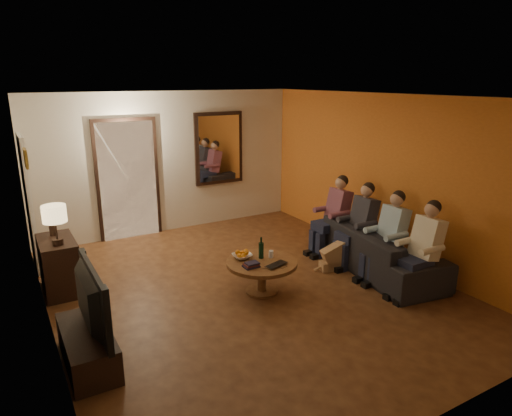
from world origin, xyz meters
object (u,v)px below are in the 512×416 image
person_a (423,253)px  coffee_table (262,277)px  dog (337,252)px  person_b (389,239)px  dresser (59,265)px  person_d (335,218)px  laptop (279,266)px  person_c (360,228)px  sofa (378,249)px  tv (82,301)px  tv_stand (88,347)px  table_lamp (56,225)px  wine_bottle (261,247)px  bowl (242,256)px

person_a → coffee_table: size_ratio=1.25×
dog → person_b: bearing=-40.1°
dresser → person_b: size_ratio=0.69×
person_a → person_d: bearing=90.0°
person_d → laptop: bearing=-150.8°
person_c → person_d: 0.60m
sofa → person_a: 0.94m
person_a → dog: 1.32m
tv → person_d: person_d is taller
person_d → person_c: bearing=-90.0°
tv_stand → person_a: size_ratio=0.91×
tv → laptop: 2.48m
table_lamp → person_a: (4.17, -2.32, -0.41)m
person_b → tv: bearing=179.8°
tv_stand → tv: (0.00, 0.00, 0.52)m
tv_stand → person_a: 4.24m
dresser → coffee_table: bearing=-31.0°
tv_stand → dog: bearing=9.0°
sofa → person_d: 0.94m
dresser → table_lamp: table_lamp is taller
laptop → sofa: bearing=-14.6°
tv_stand → wine_bottle: 2.52m
dog → dresser: bearing=174.6°
tv → sofa: 4.30m
person_b → tv_stand: bearing=179.8°
tv_stand → bowl: 2.32m
sofa → wine_bottle: size_ratio=7.43×
person_d → wine_bottle: person_d is taller
sofa → person_c: size_ratio=1.92×
person_c → person_d: size_ratio=1.00×
person_c → sofa: bearing=-71.6°
person_c → person_d: same height
tv_stand → bowl: bowl is taller
sofa → dog: size_ratio=4.12×
coffee_table → bowl: 0.38m
sofa → wine_bottle: wine_bottle is taller
tv_stand → coffee_table: coffee_table is taller
person_b → person_c: (0.00, 0.60, 0.00)m
tv → coffee_table: tv is taller
person_b → bowl: 2.13m
sofa → dog: sofa is taller
person_a → bowl: bearing=146.0°
tv → wine_bottle: tv is taller
tv → person_c: person_c is taller
person_b → dog: (-0.44, 0.61, -0.32)m
person_a → tv_stand: bearing=171.6°
dresser → bowl: size_ratio=3.22×
wine_bottle → person_d: bearing=18.2°
person_b → wine_bottle: 1.87m
dresser → bowl: bearing=-28.8°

